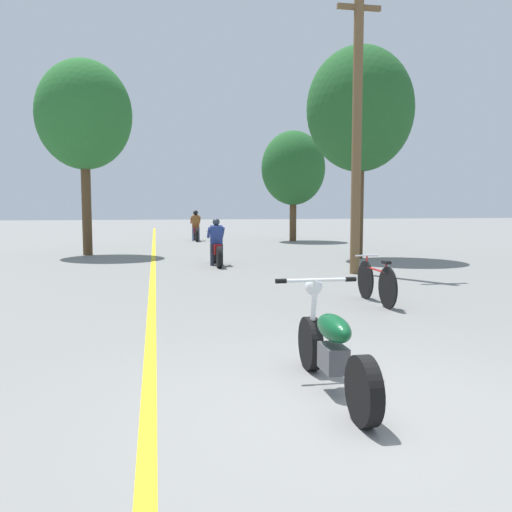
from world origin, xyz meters
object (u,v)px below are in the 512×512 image
motorcycle_foreground (332,348)px  utility_pole (357,127)px  roadside_tree_right_far (293,168)px  motorcycle_rider_far (196,229)px  roadside_tree_right_near (360,110)px  roadside_tree_left (84,116)px  motorcycle_rider_lead (216,248)px  bicycle_parked (376,282)px

motorcycle_foreground → utility_pole: bearing=67.8°
roadside_tree_right_far → motorcycle_foreground: (-4.87, -20.40, -3.03)m
roadside_tree_right_far → motorcycle_rider_far: size_ratio=2.56×
roadside_tree_right_far → utility_pole: bearing=-97.1°
roadside_tree_right_far → motorcycle_foreground: roadside_tree_right_far is taller
roadside_tree_right_near → motorcycle_foreground: (-4.86, -11.92, -4.31)m
motorcycle_foreground → roadside_tree_right_near: bearing=67.8°
roadside_tree_right_far → roadside_tree_right_near: bearing=-90.1°
roadside_tree_right_far → roadside_tree_left: 10.54m
utility_pole → motorcycle_foreground: 9.43m
utility_pole → motorcycle_rider_far: 13.98m
motorcycle_rider_lead → roadside_tree_left: bearing=135.1°
motorcycle_foreground → roadside_tree_right_far: bearing=76.6°
roadside_tree_right_near → motorcycle_rider_far: (-4.54, 9.59, -4.17)m
roadside_tree_right_near → bicycle_parked: bearing=-108.9°
motorcycle_foreground → roadside_tree_left: bearing=104.9°
bicycle_parked → roadside_tree_right_near: bearing=71.1°
roadside_tree_right_near → motorcycle_rider_lead: roadside_tree_right_near is taller
roadside_tree_right_far → bicycle_parked: 16.72m
utility_pole → roadside_tree_right_far: 12.29m
roadside_tree_right_far → motorcycle_rider_lead: (-4.75, -9.71, -2.94)m
utility_pole → roadside_tree_right_near: 4.15m
motorcycle_rider_far → bicycle_parked: 17.42m
roadside_tree_right_far → motorcycle_rider_far: (-4.55, 1.10, -2.89)m
utility_pole → motorcycle_rider_lead: utility_pole is taller
roadside_tree_right_near → motorcycle_foreground: roadside_tree_right_near is taller
utility_pole → roadside_tree_left: 9.79m
utility_pole → roadside_tree_right_far: bearing=82.9°
utility_pole → bicycle_parked: size_ratio=4.22×
roadside_tree_left → motorcycle_rider_lead: (4.02, -4.01, -4.23)m
roadside_tree_right_near → motorcycle_rider_far: roadside_tree_right_near is taller
motorcycle_rider_lead → roadside_tree_right_far: bearing=63.9°
utility_pole → roadside_tree_right_near: (1.52, 3.71, 1.09)m
motorcycle_rider_lead → motorcycle_rider_far: (0.20, 10.81, 0.05)m
motorcycle_foreground → bicycle_parked: 4.74m
motorcycle_rider_far → motorcycle_rider_lead: bearing=-91.1°
roadside_tree_left → motorcycle_rider_lead: bearing=-44.9°
utility_pole → roadside_tree_right_far: utility_pole is taller
motorcycle_rider_far → utility_pole: bearing=-77.2°
roadside_tree_left → motorcycle_rider_far: roadside_tree_left is taller
bicycle_parked → motorcycle_rider_lead: bearing=107.8°
roadside_tree_right_far → motorcycle_rider_far: roadside_tree_right_far is taller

